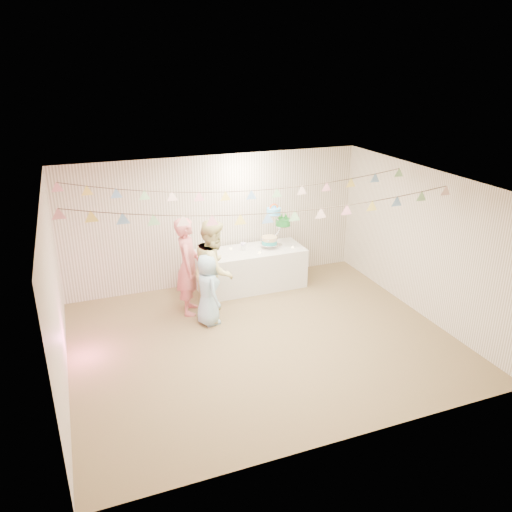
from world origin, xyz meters
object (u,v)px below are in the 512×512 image
object	(u,v)px
person_adult_a	(188,266)
person_child	(208,289)
cake_stand	(276,228)
person_adult_b	(215,269)
table	(251,269)

from	to	relation	value
person_adult_a	person_child	world-z (taller)	person_adult_a
cake_stand	person_adult_b	distance (m)	1.83
table	person_adult_b	xyz separation A→B (m)	(-0.99, -0.88, 0.50)
cake_stand	person_child	world-z (taller)	cake_stand
person_child	cake_stand	bearing A→B (deg)	-63.31
table	person_adult_a	world-z (taller)	person_adult_a
table	cake_stand	distance (m)	0.95
person_adult_b	person_adult_a	bearing A→B (deg)	78.31
person_adult_a	person_child	size ratio (longest dim) A/B	1.40
table	person_adult_a	bearing A→B (deg)	-157.00
person_adult_a	person_child	xyz separation A→B (m)	(0.20, -0.52, -0.25)
cake_stand	person_adult_a	distance (m)	2.06
cake_stand	person_adult_b	size ratio (longest dim) A/B	0.46
person_adult_b	cake_stand	bearing A→B (deg)	-34.00
table	person_adult_a	xyz separation A→B (m)	(-1.39, -0.59, 0.49)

